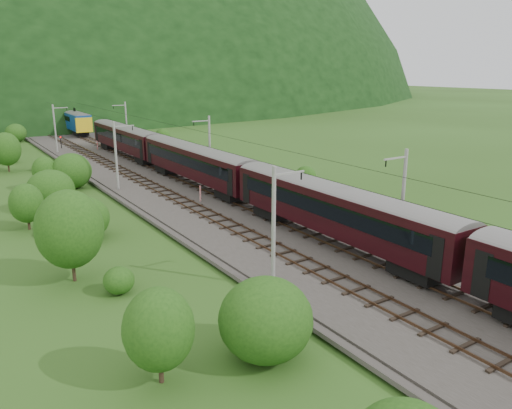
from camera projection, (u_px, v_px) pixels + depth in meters
ground at (341, 267)px, 36.95m from camera, size 600.00×600.00×0.00m
railbed at (265, 230)px, 44.97m from camera, size 14.00×220.00×0.30m
track_left at (243, 232)px, 43.64m from camera, size 2.40×220.00×0.27m
track_right at (287, 223)px, 46.18m from camera, size 2.40×220.00×0.27m
catenary_left at (117, 154)px, 58.31m from camera, size 2.54×192.28×8.00m
catenary_right at (209, 145)px, 64.78m from camera, size 2.54×192.28×8.00m
overhead_wires at (266, 154)px, 43.12m from camera, size 4.83×198.00×0.03m
train at (253, 175)px, 49.94m from camera, size 3.29×156.93×5.73m
hazard_post_near at (200, 193)px, 53.82m from camera, size 0.18×0.18×1.71m
hazard_post_far at (97, 145)px, 87.43m from camera, size 0.17×0.17×1.56m
signal at (61, 141)px, 88.70m from camera, size 0.23×0.23×2.10m
vegetation_left at (109, 229)px, 38.07m from camera, size 12.82×146.73×6.50m
vegetation_right at (294, 178)px, 61.33m from camera, size 6.68×109.26×2.64m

